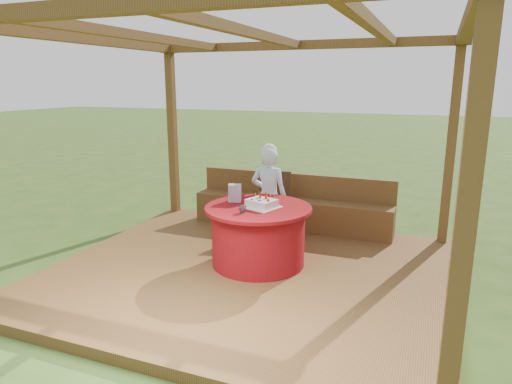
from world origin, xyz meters
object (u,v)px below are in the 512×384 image
(bench, at_px, (292,210))
(table, at_px, (258,235))
(chair, at_px, (274,200))
(gift_bag, at_px, (235,193))
(drinking_glass, at_px, (242,209))
(birthday_cake, at_px, (262,203))
(elderly_woman, at_px, (269,195))

(bench, relative_size, table, 2.37)
(bench, distance_m, chair, 0.48)
(gift_bag, bearing_deg, bench, 58.98)
(chair, distance_m, drinking_glass, 1.47)
(birthday_cake, bearing_deg, elderly_woman, 103.41)
(table, xyz_separation_m, chair, (-0.19, 1.13, 0.14))
(table, height_order, birthday_cake, birthday_cake)
(drinking_glass, bearing_deg, table, 77.14)
(bench, height_order, table, bench)
(birthday_cake, height_order, drinking_glass, birthday_cake)
(chair, bearing_deg, table, -80.31)
(elderly_woman, relative_size, birthday_cake, 2.99)
(chair, bearing_deg, elderly_woman, -80.58)
(elderly_woman, xyz_separation_m, gift_bag, (-0.23, -0.59, 0.14))
(gift_bag, height_order, drinking_glass, gift_bag)
(drinking_glass, bearing_deg, bench, 89.32)
(gift_bag, distance_m, drinking_glass, 0.51)
(elderly_woman, bearing_deg, table, -80.14)
(table, distance_m, drinking_glass, 0.51)
(bench, bearing_deg, drinking_glass, -90.68)
(chair, distance_m, gift_bag, 1.08)
(elderly_woman, distance_m, drinking_glass, 1.02)
(table, relative_size, gift_bag, 5.83)
(birthday_cake, height_order, gift_bag, gift_bag)
(table, relative_size, drinking_glass, 14.35)
(elderly_woman, distance_m, birthday_cake, 0.74)
(elderly_woman, bearing_deg, drinking_glass, -87.10)
(table, distance_m, chair, 1.15)
(birthday_cake, bearing_deg, drinking_glass, -112.03)
(bench, relative_size, chair, 3.32)
(bench, distance_m, elderly_woman, 0.92)
(table, distance_m, birthday_cake, 0.41)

